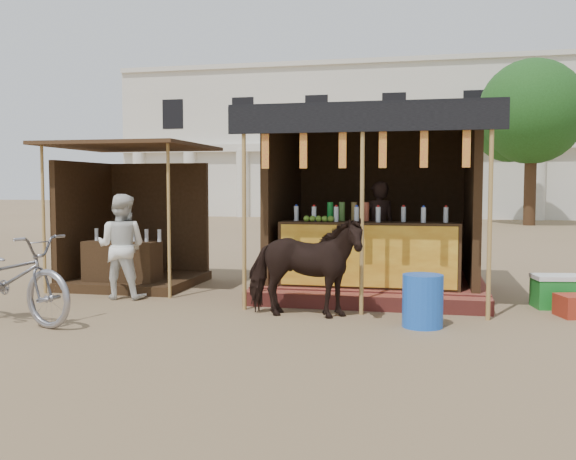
% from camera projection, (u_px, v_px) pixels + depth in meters
% --- Properties ---
extents(ground, '(120.00, 120.00, 0.00)m').
position_uv_depth(ground, '(257.00, 338.00, 7.15)').
color(ground, '#846B4C').
rests_on(ground, ground).
extents(main_stall, '(3.60, 3.61, 2.78)m').
position_uv_depth(main_stall, '(374.00, 228.00, 10.13)').
color(main_stall, '#973931').
rests_on(main_stall, ground).
extents(secondary_stall, '(2.40, 2.40, 2.38)m').
position_uv_depth(secondary_stall, '(128.00, 235.00, 10.93)').
color(secondary_stall, '#372314').
rests_on(secondary_stall, ground).
extents(cow, '(1.56, 0.73, 1.30)m').
position_uv_depth(cow, '(304.00, 267.00, 8.21)').
color(cow, black).
rests_on(cow, ground).
extents(motorbike, '(2.22, 1.29, 1.10)m').
position_uv_depth(motorbike, '(10.00, 278.00, 7.93)').
color(motorbike, gray).
rests_on(motorbike, ground).
extents(bystander, '(0.79, 0.63, 1.57)m').
position_uv_depth(bystander, '(121.00, 246.00, 9.62)').
color(bystander, white).
rests_on(bystander, ground).
extents(blue_barrel, '(0.61, 0.61, 0.63)m').
position_uv_depth(blue_barrel, '(423.00, 301.00, 7.69)').
color(blue_barrel, blue).
rests_on(blue_barrel, ground).
extents(red_crate, '(0.51, 0.52, 0.29)m').
position_uv_depth(red_crate, '(575.00, 306.00, 8.29)').
color(red_crate, maroon).
rests_on(red_crate, ground).
extents(cooler, '(0.71, 0.54, 0.46)m').
position_uv_depth(cooler, '(557.00, 291.00, 8.89)').
color(cooler, '#1C7F29').
rests_on(cooler, ground).
extents(background_building, '(26.00, 7.45, 8.18)m').
position_uv_depth(background_building, '(361.00, 145.00, 36.47)').
color(background_building, silver).
rests_on(background_building, ground).
extents(tree, '(4.50, 4.40, 7.00)m').
position_uv_depth(tree, '(527.00, 116.00, 27.14)').
color(tree, '#382314').
rests_on(tree, ground).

